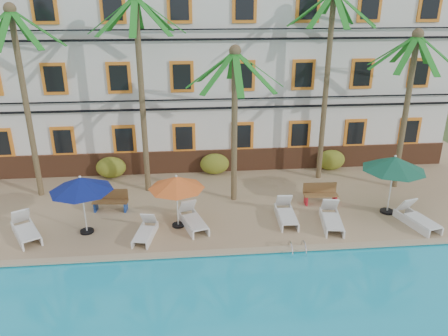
{
  "coord_description": "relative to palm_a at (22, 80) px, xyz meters",
  "views": [
    {
      "loc": [
        -1.46,
        -14.38,
        8.98
      ],
      "look_at": [
        0.17,
        3.0,
        2.0
      ],
      "focal_mm": 35.0,
      "sensor_mm": 36.0,
      "label": 1
    }
  ],
  "objects": [
    {
      "name": "pool_deck",
      "position": [
        8.23,
        0.17,
        -5.49
      ],
      "size": [
        30.0,
        12.0,
        0.25
      ],
      "primitive_type": "cube",
      "color": "tan",
      "rests_on": "ground"
    },
    {
      "name": "umbrella_green",
      "position": [
        15.32,
        -3.23,
        -3.13
      ],
      "size": [
        2.62,
        2.62,
        2.62
      ],
      "color": "black",
      "rests_on": "pool_deck"
    },
    {
      "name": "palm_a",
      "position": [
        0.0,
        0.0,
        0.0
      ],
      "size": [
        4.06,
        4.06,
        8.43
      ],
      "color": "brown",
      "rests_on": "pool_deck"
    },
    {
      "name": "hotel_building",
      "position": [
        8.23,
        5.15,
        -0.24
      ],
      "size": [
        25.4,
        6.44,
        10.22
      ],
      "color": "silver",
      "rests_on": "pool_deck"
    },
    {
      "name": "shrub_mid",
      "position": [
        8.26,
        1.77,
        -4.81
      ],
      "size": [
        1.5,
        0.9,
        1.1
      ],
      "primitive_type": "ellipsoid",
      "color": "#275D1A",
      "rests_on": "pool_deck"
    },
    {
      "name": "shrub_right",
      "position": [
        14.43,
        1.77,
        -4.81
      ],
      "size": [
        1.5,
        0.9,
        1.1
      ],
      "primitive_type": "ellipsoid",
      "color": "#275D1A",
      "rests_on": "pool_deck"
    },
    {
      "name": "ground",
      "position": [
        8.23,
        -4.83,
        -5.61
      ],
      "size": [
        100.0,
        100.0,
        0.0
      ],
      "primitive_type": "plane",
      "color": "#384C23",
      "rests_on": "ground"
    },
    {
      "name": "lounger_f",
      "position": [
        16.0,
        -4.4,
        -5.05
      ],
      "size": [
        1.21,
        2.13,
        0.95
      ],
      "color": "silver",
      "rests_on": "pool_deck"
    },
    {
      "name": "lounger_d",
      "position": [
        10.83,
        -3.51,
        -5.06
      ],
      "size": [
        0.8,
        2.01,
        0.94
      ],
      "color": "silver",
      "rests_on": "pool_deck"
    },
    {
      "name": "bench_left",
      "position": [
        3.49,
        -1.88,
        -4.89
      ],
      "size": [
        1.54,
        0.62,
        0.93
      ],
      "color": "olive",
      "rests_on": "pool_deck"
    },
    {
      "name": "pool_coping",
      "position": [
        8.23,
        -5.73,
        -5.33
      ],
      "size": [
        30.0,
        0.35,
        0.06
      ],
      "primitive_type": "cube",
      "color": "tan",
      "rests_on": "pool_deck"
    },
    {
      "name": "palm_c",
      "position": [
        8.9,
        -1.33,
        -0.92
      ],
      "size": [
        4.06,
        4.06,
        6.85
      ],
      "color": "brown",
      "rests_on": "pool_deck"
    },
    {
      "name": "palm_d",
      "position": [
        13.5,
        0.78,
        0.38
      ],
      "size": [
        4.06,
        4.06,
        9.11
      ],
      "color": "brown",
      "rests_on": "pool_deck"
    },
    {
      "name": "pool_ladder",
      "position": [
        10.72,
        -5.83,
        -5.36
      ],
      "size": [
        0.54,
        0.74,
        0.74
      ],
      "color": "silver",
      "rests_on": "ground"
    },
    {
      "name": "lounger_b",
      "position": [
        5.14,
        -4.35,
        -5.1
      ],
      "size": [
        0.93,
        1.8,
        0.81
      ],
      "color": "silver",
      "rests_on": "pool_deck"
    },
    {
      "name": "lounger_c",
      "position": [
        6.97,
        -3.65,
        -5.06
      ],
      "size": [
        1.27,
        2.11,
        0.94
      ],
      "color": "silver",
      "rests_on": "pool_deck"
    },
    {
      "name": "lounger_e",
      "position": [
        12.56,
        -4.12,
        -5.05
      ],
      "size": [
        1.05,
        2.12,
        0.96
      ],
      "color": "silver",
      "rests_on": "pool_deck"
    },
    {
      "name": "umbrella_red",
      "position": [
        6.39,
        -3.58,
        -3.46
      ],
      "size": [
        2.23,
        2.23,
        2.24
      ],
      "color": "black",
      "rests_on": "pool_deck"
    },
    {
      "name": "palm_b",
      "position": [
        4.95,
        0.04,
        0.27
      ],
      "size": [
        4.06,
        4.06,
        8.91
      ],
      "color": "brown",
      "rests_on": "pool_deck"
    },
    {
      "name": "bench_right",
      "position": [
        12.7,
        -2.07,
        -4.89
      ],
      "size": [
        1.52,
        0.53,
        0.93
      ],
      "color": "olive",
      "rests_on": "pool_deck"
    },
    {
      "name": "lounger_a",
      "position": [
        0.55,
        -3.88,
        -5.05
      ],
      "size": [
        1.64,
        2.13,
        0.96
      ],
      "color": "silver",
      "rests_on": "pool_deck"
    },
    {
      "name": "umbrella_blue",
      "position": [
        2.81,
        -3.74,
        -3.31
      ],
      "size": [
        2.41,
        2.41,
        2.41
      ],
      "color": "black",
      "rests_on": "pool_deck"
    },
    {
      "name": "palm_e",
      "position": [
        16.86,
        -0.63,
        -0.61
      ],
      "size": [
        4.06,
        4.06,
        7.38
      ],
      "color": "brown",
      "rests_on": "pool_deck"
    },
    {
      "name": "shrub_left",
      "position": [
        2.99,
        1.77,
        -4.81
      ],
      "size": [
        1.5,
        0.9,
        1.1
      ],
      "primitive_type": "ellipsoid",
      "color": "#275D1A",
      "rests_on": "pool_deck"
    }
  ]
}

